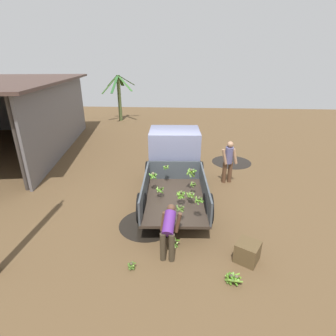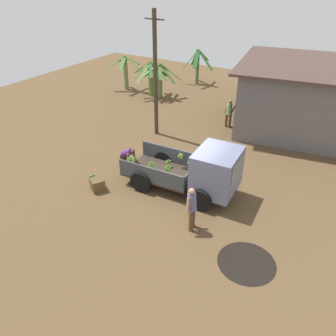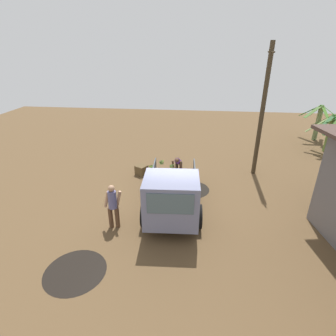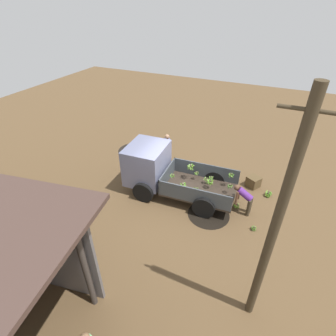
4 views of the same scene
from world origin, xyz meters
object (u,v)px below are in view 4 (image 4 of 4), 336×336
Objects in this scene: banana_bunch_on_ground_2 at (269,193)px; utility_pole at (274,229)px; person_foreground_visitor at (167,148)px; cargo_truck at (157,168)px; person_worker_loading at (245,198)px; banana_bunch_on_ground_1 at (254,228)px; banana_bunch_on_ground_0 at (236,205)px; banana_bunch_on_ground_3 at (268,194)px; wooden_crate_0 at (253,182)px.

utility_pole is at bearing 90.92° from banana_bunch_on_ground_2.
cargo_truck is at bearing -89.53° from person_foreground_visitor.
person_worker_loading is (-4.13, 1.94, -0.21)m from person_foreground_visitor.
utility_pole reaches higher than person_worker_loading.
banana_bunch_on_ground_2 is at bearing -96.63° from banana_bunch_on_ground_1.
cargo_truck is 3.99× the size of person_worker_loading.
utility_pole is 21.00× the size of banana_bunch_on_ground_0.
banana_bunch_on_ground_0 is at bearing 179.63° from cargo_truck.
banana_bunch_on_ground_1 is at bearing 83.86° from banana_bunch_on_ground_3.
banana_bunch_on_ground_3 is (-1.05, -1.25, -0.02)m from banana_bunch_on_ground_0.
person_foreground_visitor is at bearing -6.70° from banana_bunch_on_ground_3.
banana_bunch_on_ground_0 reaches higher than banana_bunch_on_ground_1.
utility_pole is 4.24m from banana_bunch_on_ground_1.
utility_pole is at bearing 106.70° from banana_bunch_on_ground_0.
utility_pole is at bearing 108.82° from person_worker_loading.
utility_pole is 5.29× the size of person_worker_loading.
banana_bunch_on_ground_0 is 1.76m from wooden_crate_0.
cargo_truck reaches higher than banana_bunch_on_ground_1.
utility_pole is at bearing 91.29° from banana_bunch_on_ground_3.
person_foreground_visitor is 5.50m from banana_bunch_on_ground_1.
banana_bunch_on_ground_0 is at bearing 78.01° from wooden_crate_0.
person_foreground_visitor is at bearing -5.48° from banana_bunch_on_ground_2.
banana_bunch_on_ground_1 is 0.75× the size of banana_bunch_on_ground_3.
banana_bunch_on_ground_2 is (-0.83, -1.47, -0.57)m from person_worker_loading.
wooden_crate_0 reaches higher than banana_bunch_on_ground_3.
cargo_truck is at bearing 2.72° from banana_bunch_on_ground_0.
banana_bunch_on_ground_0 is 1.08× the size of banana_bunch_on_ground_3.
cargo_truck is at bearing -39.11° from utility_pole.
banana_bunch_on_ground_0 is 1.23m from banana_bunch_on_ground_1.
banana_bunch_on_ground_1 is (0.35, -2.98, -3.00)m from utility_pole.
banana_bunch_on_ground_2 reaches higher than banana_bunch_on_ground_3.
banana_bunch_on_ground_0 is 0.58× the size of wooden_crate_0.
banana_bunch_on_ground_1 is at bearing 99.78° from wooden_crate_0.
banana_bunch_on_ground_0 is at bearing -19.10° from person_worker_loading.
banana_bunch_on_ground_1 is (-4.70, 2.75, -0.82)m from person_foreground_visitor.
person_foreground_visitor is 5.04m from banana_bunch_on_ground_2.
banana_bunch_on_ground_0 is at bearing -37.60° from person_foreground_visitor.
cargo_truck is 3.70m from person_worker_loading.
wooden_crate_0 is (-4.24, 0.11, -0.67)m from person_foreground_visitor.
cargo_truck is 2.81× the size of person_foreground_visitor.
banana_bunch_on_ground_3 is at bearing -88.71° from utility_pole.
banana_bunch_on_ground_3 is (-4.48, -1.41, -0.95)m from cargo_truck.
utility_pole is 5.03m from banana_bunch_on_ground_0.
wooden_crate_0 reaches higher than banana_bunch_on_ground_2.
banana_bunch_on_ground_3 is (0.03, 0.10, -0.01)m from banana_bunch_on_ground_2.
person_foreground_visitor reaches higher than banana_bunch_on_ground_3.
banana_bunch_on_ground_2 is at bearing -106.71° from banana_bunch_on_ground_3.
cargo_truck is 6.26m from utility_pole.
person_worker_loading is 3.97× the size of banana_bunch_on_ground_0.
person_foreground_visitor is (0.45, -1.99, -0.16)m from cargo_truck.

